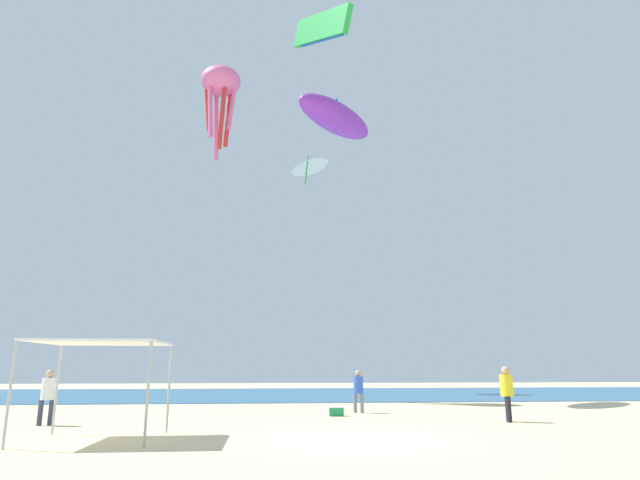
# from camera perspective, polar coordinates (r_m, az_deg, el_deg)

# --- Properties ---
(ground) EXTENTS (110.00, 110.00, 0.10)m
(ground) POSITION_cam_1_polar(r_m,az_deg,el_deg) (15.18, 4.17, -20.56)
(ground) COLOR beige
(ocean_strip) EXTENTS (110.00, 21.30, 0.03)m
(ocean_strip) POSITION_cam_1_polar(r_m,az_deg,el_deg) (40.91, -2.25, -15.95)
(ocean_strip) COLOR #28608C
(ocean_strip) RESTS_ON ground
(canopy_tent) EXTENTS (3.28, 3.08, 2.57)m
(canopy_tent) POSITION_cam_1_polar(r_m,az_deg,el_deg) (16.14, -22.04, -10.35)
(canopy_tent) COLOR #B2B2B7
(canopy_tent) RESTS_ON ground
(person_near_tent) EXTENTS (0.47, 0.43, 1.79)m
(person_near_tent) POSITION_cam_1_polar(r_m,az_deg,el_deg) (20.82, -26.85, -14.20)
(person_near_tent) COLOR #33384C
(person_near_tent) RESTS_ON ground
(person_leftmost) EXTENTS (0.42, 0.42, 1.76)m
(person_leftmost) POSITION_cam_1_polar(r_m,az_deg,el_deg) (23.92, 4.07, -15.32)
(person_leftmost) COLOR slate
(person_leftmost) RESTS_ON ground
(person_central) EXTENTS (0.45, 0.49, 1.91)m
(person_central) POSITION_cam_1_polar(r_m,az_deg,el_deg) (21.02, 19.16, -14.67)
(person_central) COLOR black
(person_central) RESTS_ON ground
(cooler_box) EXTENTS (0.57, 0.37, 0.35)m
(cooler_box) POSITION_cam_1_polar(r_m,az_deg,el_deg) (22.39, 1.73, -17.68)
(cooler_box) COLOR #1E8C4C
(cooler_box) RESTS_ON ground
(kite_octopus_pink) EXTENTS (3.15, 3.15, 6.29)m
(kite_octopus_pink) POSITION_cam_1_polar(r_m,az_deg,el_deg) (38.58, -10.47, 15.76)
(kite_octopus_pink) COLOR pink
(kite_parafoil_green) EXTENTS (3.04, 5.06, 3.38)m
(kite_parafoil_green) POSITION_cam_1_polar(r_m,az_deg,el_deg) (33.74, 0.17, 21.55)
(kite_parafoil_green) COLOR green
(kite_inflatable_purple) EXTENTS (6.63, 6.53, 2.81)m
(kite_inflatable_purple) POSITION_cam_1_polar(r_m,az_deg,el_deg) (36.08, 1.65, 12.86)
(kite_inflatable_purple) COLOR purple
(kite_delta_white) EXTENTS (3.86, 3.84, 3.05)m
(kite_delta_white) POSITION_cam_1_polar(r_m,az_deg,el_deg) (45.95, -1.16, 8.00)
(kite_delta_white) COLOR white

